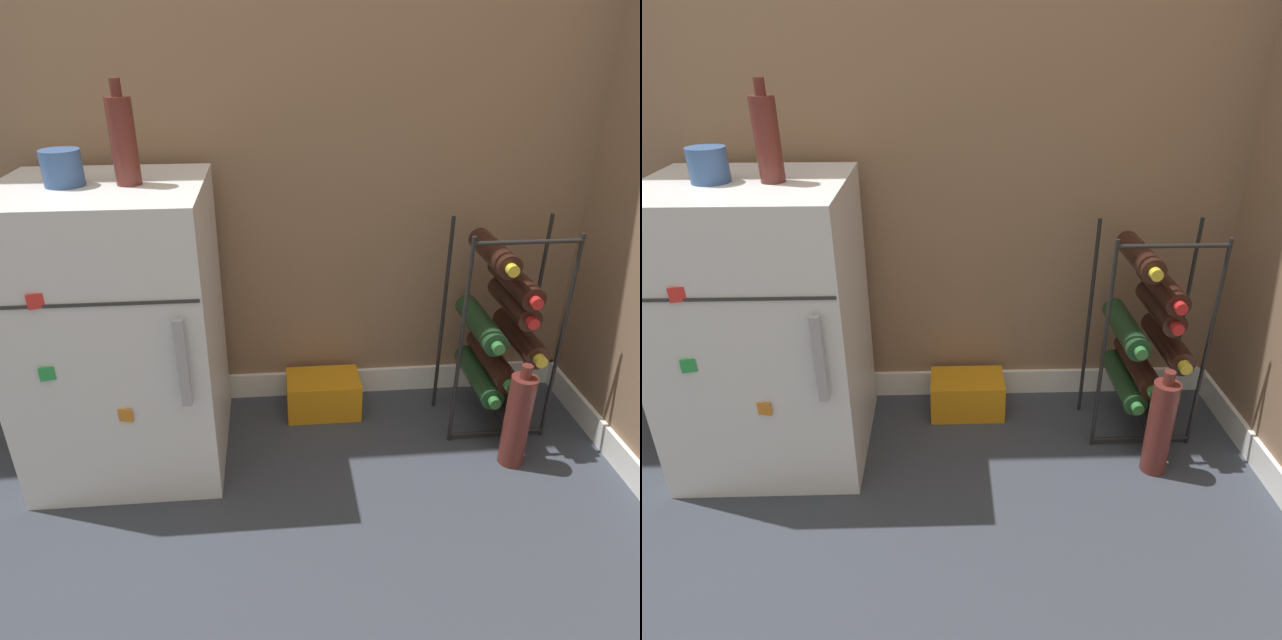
# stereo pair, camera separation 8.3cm
# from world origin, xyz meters

# --- Properties ---
(ground_plane) EXTENTS (14.00, 14.00, 0.00)m
(ground_plane) POSITION_xyz_m (0.00, 0.00, 0.00)
(ground_plane) COLOR #333842
(wall_back) EXTENTS (6.83, 0.07, 2.50)m
(wall_back) POSITION_xyz_m (0.00, 0.56, 1.24)
(wall_back) COLOR #84664C
(wall_back) RESTS_ON ground_plane
(mini_fridge) EXTENTS (0.53, 0.50, 0.83)m
(mini_fridge) POSITION_xyz_m (-0.53, 0.26, 0.42)
(mini_fridge) COLOR silver
(mini_fridge) RESTS_ON ground_plane
(wine_rack) EXTENTS (0.32, 0.31, 0.68)m
(wine_rack) POSITION_xyz_m (0.60, 0.31, 0.33)
(wine_rack) COLOR black
(wine_rack) RESTS_ON ground_plane
(soda_box) EXTENTS (0.25, 0.16, 0.13)m
(soda_box) POSITION_xyz_m (0.05, 0.41, 0.07)
(soda_box) COLOR orange
(soda_box) RESTS_ON ground_plane
(fridge_top_cup) EXTENTS (0.10, 0.10, 0.09)m
(fridge_top_cup) POSITION_xyz_m (-0.60, 0.25, 0.88)
(fridge_top_cup) COLOR #335184
(fridge_top_cup) RESTS_ON mini_fridge
(fridge_top_bottle) EXTENTS (0.06, 0.06, 0.24)m
(fridge_top_bottle) POSITION_xyz_m (-0.45, 0.25, 0.94)
(fridge_top_bottle) COLOR #56231E
(fridge_top_bottle) RESTS_ON mini_fridge
(loose_bottle_floor) EXTENTS (0.07, 0.07, 0.34)m
(loose_bottle_floor) POSITION_xyz_m (0.60, 0.10, 0.15)
(loose_bottle_floor) COLOR #56231E
(loose_bottle_floor) RESTS_ON ground_plane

